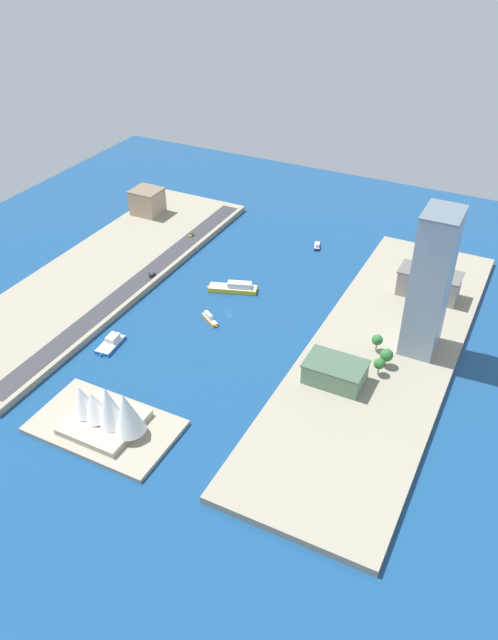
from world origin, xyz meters
The scene contains 18 objects.
ground_plane centered at (0.00, 0.00, 0.00)m, with size 440.00×440.00×0.00m, color navy.
quay_west centered at (-86.74, 0.00, 1.76)m, with size 70.00×240.00×3.53m, color #9E937F.
quay_east centered at (86.74, 0.00, 1.76)m, with size 70.00×240.00×3.53m, color #9E937F.
peninsula_point centered at (5.62, 103.72, 1.00)m, with size 63.40×37.61×2.00m, color #A89E89.
road_strip centered at (60.32, 0.00, 3.60)m, with size 11.62×228.00×0.15m, color #38383D.
patrol_launch_navy centered at (-15.51, -91.38, 1.29)m, with size 6.81×11.52×3.64m.
ferry_yellow_fast centered at (7.86, -20.44, 2.16)m, with size 29.68×16.09×5.96m.
catamaran_blue centered at (39.70, 54.27, 1.56)m, with size 9.85×19.30×4.66m.
water_taxi_orange centered at (5.50, 12.49, 1.52)m, with size 13.68×9.73×4.22m.
carpark_squat_concrete centered at (-94.04, -60.77, 11.08)m, with size 34.08×16.70×15.05m.
terminal_long_green centered at (-73.40, 32.92, 8.80)m, with size 28.03×18.62×10.49m.
apartment_midrise_tan centered at (107.52, -79.26, 12.31)m, with size 20.00×18.95×17.51m.
tower_tall_glass centered at (-101.97, -10.96, 40.51)m, with size 17.18×23.31×73.90m.
suv_black centered at (56.09, -8.01, 4.46)m, with size 1.83×4.80×1.62m.
taxi_yellow_cab centered at (62.04, -62.73, 4.42)m, with size 2.06×4.29×1.50m.
traffic_light_waterfront centered at (53.55, -2.00, 7.87)m, with size 0.36×0.36×6.50m.
opera_landmark centered at (2.86, 103.72, 11.46)m, with size 37.48×29.05×23.05m.
park_tree_cluster centered at (-88.92, 10.72, 9.97)m, with size 13.61×22.88×9.71m.
Camera 1 is at (-138.96, 251.31, 194.91)m, focal length 35.23 mm.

